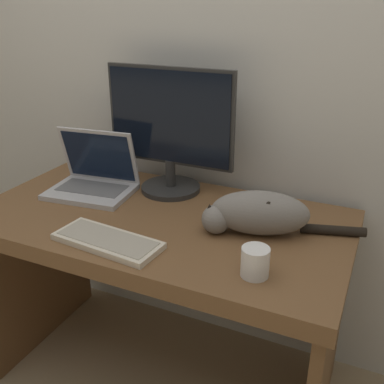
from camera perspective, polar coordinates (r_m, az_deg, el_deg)
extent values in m
cube|color=silver|center=(1.81, 1.79, 18.28)|extent=(6.40, 0.06, 2.60)
cube|color=brown|center=(1.62, -4.18, -4.01)|extent=(1.33, 0.71, 0.06)
cube|color=brown|center=(2.14, -19.02, -9.50)|extent=(0.04, 0.65, 0.69)
cube|color=brown|center=(1.68, 16.60, -19.47)|extent=(0.04, 0.65, 0.69)
cylinder|color=#282828|center=(1.81, -2.72, 0.53)|extent=(0.24, 0.24, 0.02)
cylinder|color=#282828|center=(1.79, -2.76, 2.42)|extent=(0.04, 0.04, 0.11)
cube|color=#282828|center=(1.72, -2.82, 9.55)|extent=(0.52, 0.02, 0.37)
cube|color=black|center=(1.71, -2.98, 9.47)|extent=(0.49, 0.01, 0.35)
cube|color=#B7B7BC|center=(1.81, -12.75, 0.02)|extent=(0.34, 0.27, 0.02)
cube|color=slate|center=(1.82, -12.57, 0.52)|extent=(0.27, 0.16, 0.00)
cube|color=#B7B7BC|center=(1.84, -11.75, 4.55)|extent=(0.33, 0.10, 0.23)
cube|color=black|center=(1.84, -11.82, 4.46)|extent=(0.29, 0.09, 0.20)
cube|color=beige|center=(1.44, -10.66, -6.15)|extent=(0.36, 0.17, 0.02)
cube|color=#ABA393|center=(1.44, -10.69, -5.76)|extent=(0.33, 0.14, 0.00)
ellipsoid|color=gray|center=(1.47, 8.62, -2.62)|extent=(0.34, 0.22, 0.15)
ellipsoid|color=black|center=(1.46, 9.34, -1.23)|extent=(0.17, 0.14, 0.06)
sphere|color=gray|center=(1.47, 3.07, -3.47)|extent=(0.10, 0.10, 0.10)
cone|color=black|center=(1.46, 2.26, -2.03)|extent=(0.03, 0.03, 0.03)
cone|color=black|center=(1.45, 3.96, -2.14)|extent=(0.03, 0.03, 0.03)
cylinder|color=black|center=(1.54, 17.47, -4.65)|extent=(0.21, 0.09, 0.03)
cylinder|color=white|center=(1.27, 8.02, -8.79)|extent=(0.08, 0.08, 0.09)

